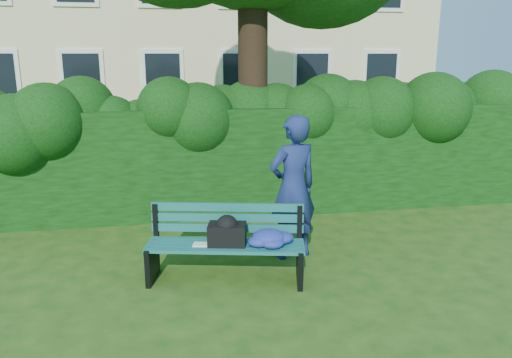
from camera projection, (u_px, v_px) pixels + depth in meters
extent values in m
plane|color=#1F4A13|center=(264.00, 259.00, 6.64)|extent=(80.00, 80.00, 0.00)
cube|color=white|center=(82.00, 76.00, 15.04)|extent=(1.30, 0.08, 1.60)
cube|color=black|center=(82.00, 76.00, 15.00)|extent=(1.05, 0.04, 1.35)
cube|color=white|center=(163.00, 76.00, 15.46)|extent=(1.30, 0.08, 1.60)
cube|color=black|center=(163.00, 76.00, 15.42)|extent=(1.05, 0.04, 1.35)
cube|color=white|center=(239.00, 75.00, 15.88)|extent=(1.30, 0.08, 1.60)
cube|color=black|center=(240.00, 75.00, 15.85)|extent=(1.05, 0.04, 1.35)
cube|color=white|center=(312.00, 75.00, 16.31)|extent=(1.30, 0.08, 1.60)
cube|color=black|center=(312.00, 75.00, 16.27)|extent=(1.05, 0.04, 1.35)
cube|color=white|center=(381.00, 74.00, 16.73)|extent=(1.30, 0.08, 1.60)
cube|color=black|center=(381.00, 74.00, 16.69)|extent=(1.05, 0.04, 1.35)
cube|color=black|center=(239.00, 160.00, 8.52)|extent=(10.00, 1.00, 1.80)
cylinder|color=black|center=(253.00, 59.00, 8.29)|extent=(0.49, 0.49, 5.13)
cube|color=#104C53|center=(224.00, 252.00, 5.71)|extent=(1.84, 0.51, 0.04)
cube|color=#104C53|center=(225.00, 248.00, 5.83)|extent=(1.84, 0.51, 0.04)
cube|color=#104C53|center=(226.00, 244.00, 5.95)|extent=(1.84, 0.51, 0.04)
cube|color=#104C53|center=(227.00, 240.00, 6.06)|extent=(1.84, 0.51, 0.04)
cube|color=#104C53|center=(227.00, 228.00, 6.11)|extent=(1.82, 0.45, 0.10)
cube|color=#104C53|center=(227.00, 218.00, 6.09)|extent=(1.82, 0.45, 0.10)
cube|color=#104C53|center=(227.00, 207.00, 6.06)|extent=(1.82, 0.45, 0.10)
cube|color=black|center=(152.00, 263.00, 5.98)|extent=(0.17, 0.50, 0.44)
cube|color=black|center=(156.00, 221.00, 6.13)|extent=(0.07, 0.07, 0.45)
cube|color=black|center=(150.00, 247.00, 5.88)|extent=(0.15, 0.42, 0.05)
cube|color=black|center=(300.00, 265.00, 5.91)|extent=(0.17, 0.50, 0.44)
cube|color=black|center=(299.00, 223.00, 6.05)|extent=(0.07, 0.07, 0.45)
cube|color=black|center=(300.00, 249.00, 5.81)|extent=(0.15, 0.42, 0.05)
cube|color=white|center=(201.00, 245.00, 5.84)|extent=(0.20, 0.17, 0.02)
cube|color=black|center=(227.00, 234.00, 5.85)|extent=(0.49, 0.37, 0.25)
imported|color=navy|center=(293.00, 188.00, 6.51)|extent=(0.80, 0.64, 1.91)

